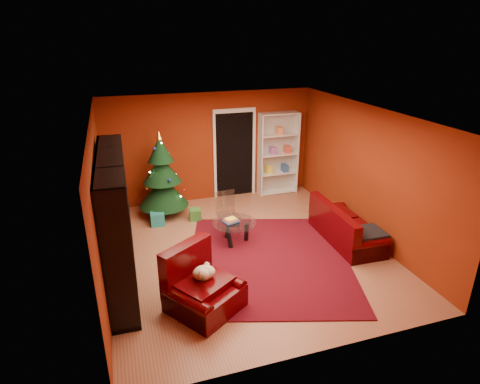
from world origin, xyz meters
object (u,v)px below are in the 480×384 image
object	(u,v)px
gift_box_green	(195,214)
acrylic_chair	(228,216)
armchair	(205,286)
rug	(269,260)
dog	(204,273)
white_bookshelf	(278,154)
coffee_table	(234,232)
christmas_tree	(162,175)
gift_box_red	(166,206)
gift_box_teal	(158,218)
media_unit	(117,221)
sofa	(347,223)

from	to	relation	value
gift_box_green	acrylic_chair	world-z (taller)	acrylic_chair
armchair	rug	bearing A→B (deg)	1.16
dog	acrylic_chair	distance (m)	2.35
gift_box_green	dog	bearing A→B (deg)	-98.99
dog	acrylic_chair	bearing A→B (deg)	31.38
rug	acrylic_chair	bearing A→B (deg)	109.17
white_bookshelf	armchair	bearing A→B (deg)	-124.96
rug	coffee_table	world-z (taller)	coffee_table
gift_box_green	armchair	xyz separation A→B (m)	(-0.49, -3.07, 0.27)
christmas_tree	dog	world-z (taller)	christmas_tree
gift_box_green	coffee_table	size ratio (longest dim) A/B	0.29
gift_box_red	armchair	bearing A→B (deg)	-89.18
white_bookshelf	dog	size ratio (longest dim) A/B	5.30
christmas_tree	gift_box_green	size ratio (longest dim) A/B	7.88
christmas_tree	gift_box_teal	xyz separation A→B (m)	(-0.21, -0.46, -0.80)
white_bookshelf	armchair	distance (m)	4.95
gift_box_teal	white_bookshelf	world-z (taller)	white_bookshelf
gift_box_green	christmas_tree	bearing A→B (deg)	142.83
gift_box_teal	white_bookshelf	distance (m)	3.42
gift_box_green	white_bookshelf	distance (m)	2.68
white_bookshelf	dog	xyz separation A→B (m)	(-2.82, -3.94, -0.44)
media_unit	acrylic_chair	distance (m)	2.45
acrylic_chair	dog	bearing A→B (deg)	-118.04
gift_box_teal	coffee_table	xyz separation A→B (m)	(1.35, -1.25, 0.08)
coffee_table	media_unit	bearing A→B (deg)	-164.14
gift_box_teal	gift_box_green	xyz separation A→B (m)	(0.83, -0.00, -0.02)
armchair	coffee_table	xyz separation A→B (m)	(1.01, 1.82, -0.17)
rug	gift_box_teal	world-z (taller)	gift_box_teal
christmas_tree	white_bookshelf	world-z (taller)	white_bookshelf
dog	sofa	size ratio (longest dim) A/B	0.23
white_bookshelf	gift_box_red	bearing A→B (deg)	-174.41
gift_box_red	rug	bearing A→B (deg)	-61.87
gift_box_red	sofa	xyz separation A→B (m)	(3.21, -2.52, 0.27)
dog	coffee_table	xyz separation A→B (m)	(1.00, 1.75, -0.36)
christmas_tree	gift_box_teal	distance (m)	0.95
christmas_tree	acrylic_chair	size ratio (longest dim) A/B	2.43
white_bookshelf	sofa	distance (m)	2.88
dog	gift_box_red	bearing A→B (deg)	57.23
dog	media_unit	bearing A→B (deg)	101.49
rug	christmas_tree	size ratio (longest dim) A/B	1.72
gift_box_teal	gift_box_red	size ratio (longest dim) A/B	1.35
white_bookshelf	gift_box_teal	bearing A→B (deg)	-163.28
armchair	gift_box_green	bearing A→B (deg)	47.13
gift_box_teal	dog	world-z (taller)	dog
media_unit	sofa	distance (m)	4.35
sofa	acrylic_chair	bearing A→B (deg)	67.42
coffee_table	white_bookshelf	bearing A→B (deg)	50.38
christmas_tree	gift_box_red	distance (m)	0.87
media_unit	gift_box_red	size ratio (longest dim) A/B	13.06
christmas_tree	gift_box_red	bearing A→B (deg)	71.45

